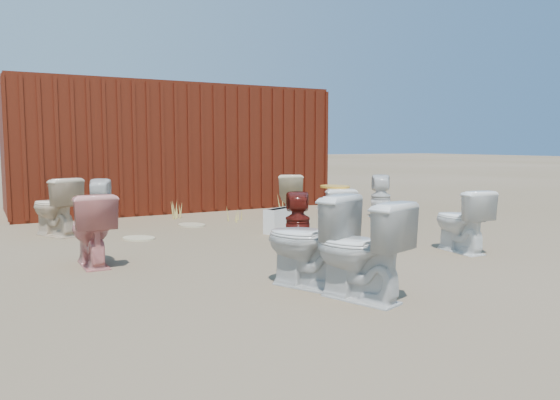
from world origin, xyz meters
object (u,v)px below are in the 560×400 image
toilet_front_maroon (298,219)px  loose_tank (279,221)px  toilet_back_e (381,197)px  toilet_front_pink (91,229)px  shipping_container (169,148)px  toilet_back_beige_left (54,207)px  toilet_front_e (461,221)px  toilet_front_c (308,241)px  toilet_back_a (100,204)px  toilet_back_beige_right (290,196)px  toilet_back_yellowlid (335,214)px  toilet_front_a (360,250)px

toilet_front_maroon → loose_tank: toilet_front_maroon is taller
toilet_back_e → loose_tank: toilet_back_e is taller
toilet_front_pink → loose_tank: (2.75, 0.91, -0.21)m
shipping_container → toilet_back_beige_left: 3.74m
toilet_front_pink → toilet_front_e: (3.94, -1.37, -0.01)m
toilet_front_c → toilet_back_beige_left: (-1.62, 4.03, -0.02)m
toilet_back_a → toilet_back_beige_left: (-0.67, -0.36, 0.03)m
toilet_front_pink → toilet_front_e: 4.17m
toilet_back_beige_left → loose_tank: (2.86, -1.27, -0.23)m
toilet_back_e → toilet_front_c: bearing=79.9°
toilet_front_c → toilet_front_maroon: toilet_front_c is taller
shipping_container → toilet_front_c: bearing=-97.5°
toilet_front_c → toilet_front_maroon: bearing=-142.2°
loose_tank → toilet_back_e: bearing=-12.1°
loose_tank → toilet_back_beige_right: bearing=30.1°
toilet_back_yellowlid → toilet_front_a: bearing=76.0°
toilet_back_a → toilet_back_beige_left: 0.77m
toilet_back_yellowlid → loose_tank: toilet_back_yellowlid is taller
toilet_front_maroon → toilet_back_beige_left: size_ratio=0.83×
toilet_back_a → toilet_back_yellowlid: (2.51, -2.56, -0.02)m
toilet_back_beige_left → loose_tank: toilet_back_beige_left is taller
toilet_front_e → toilet_back_e: (1.08, 2.76, 0.00)m
toilet_front_maroon → toilet_back_a: toilet_back_a is taller
toilet_front_a → toilet_back_beige_right: 5.07m
toilet_front_e → toilet_back_beige_left: size_ratio=0.92×
toilet_front_maroon → toilet_back_e: (2.58, 1.53, 0.03)m
toilet_back_a → toilet_back_beige_right: 3.15m
toilet_back_e → toilet_front_a: bearing=85.6°
toilet_back_a → toilet_back_yellowlid: size_ratio=1.07×
toilet_front_c → toilet_back_e: size_ratio=1.13×
toilet_back_a → toilet_back_e: size_ratio=1.01×
toilet_front_e → toilet_back_a: size_ratio=0.99×
toilet_front_a → toilet_back_e: (3.35, 3.79, -0.04)m
toilet_back_beige_left → toilet_back_e: size_ratio=1.09×
toilet_front_maroon → toilet_back_e: size_ratio=0.91×
toilet_front_a → toilet_back_beige_right: (2.04, 4.64, -0.03)m
toilet_back_a → loose_tank: toilet_back_a is taller
toilet_front_a → toilet_front_pink: bearing=-74.0°
toilet_front_a → toilet_back_a: bearing=-96.3°
toilet_front_pink → toilet_back_beige_right: (3.71, 2.24, -0.00)m
toilet_front_e → toilet_back_e: bearing=-106.0°
toilet_front_pink → toilet_back_beige_left: (-0.10, 2.18, 0.02)m
toilet_back_beige_right → toilet_back_yellowlid: bearing=102.0°
toilet_front_c → toilet_back_yellowlid: size_ratio=1.20×
toilet_front_pink → toilet_front_e: size_ratio=1.03×
toilet_front_pink → toilet_back_yellowlid: bearing=-180.0°
toilet_front_maroon → toilet_back_yellowlid: 0.65m
toilet_back_e → toilet_back_beige_left: bearing=28.4°
toilet_front_c → toilet_front_e: toilet_front_c is taller
toilet_back_beige_right → loose_tank: bearing=82.1°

